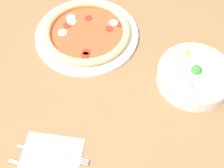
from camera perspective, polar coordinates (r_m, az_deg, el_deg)
ground_plane at (r=1.65m, az=-2.18°, el=-12.71°), size 8.00×8.00×0.00m
dining_table at (r=1.07m, az=-3.28°, el=0.03°), size 1.26×0.99×0.75m
pizza at (r=1.07m, az=-4.65°, el=9.38°), size 0.35×0.35×0.04m
bowl at (r=0.97m, az=14.89°, el=1.55°), size 0.23×0.23×0.07m
napkin at (r=0.85m, az=-11.36°, el=-14.00°), size 0.17×0.17×0.00m
fork at (r=0.86m, az=-10.97°, el=-12.46°), size 0.02×0.20×0.00m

